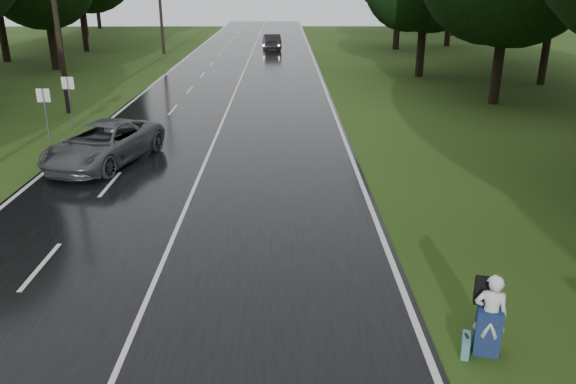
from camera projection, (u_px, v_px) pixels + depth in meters
name	position (u px, v px, depth m)	size (l,w,h in m)	color
ground	(143.00, 311.00, 12.16)	(160.00, 160.00, 0.00)	#2C4715
road	(228.00, 110.00, 30.85)	(12.00, 140.00, 0.04)	black
lane_center	(228.00, 110.00, 30.84)	(0.12, 140.00, 0.01)	silver
grey_car	(104.00, 143.00, 21.60)	(2.60, 5.64, 1.57)	#484B4D
far_car	(272.00, 41.00, 57.60)	(1.61, 4.61, 1.52)	black
hitchhiker	(489.00, 317.00, 10.54)	(0.70, 0.66, 1.70)	silver
suitcase	(466.00, 345.00, 10.73)	(0.15, 0.51, 0.36)	teal
utility_pole_mid	(69.00, 113.00, 30.30)	(1.80, 0.28, 9.64)	black
utility_pole_far	(164.00, 54.00, 54.38)	(1.80, 0.28, 10.27)	black
road_sign_a	(51.00, 143.00, 24.71)	(0.57, 0.10, 2.39)	white
road_sign_b	(74.00, 127.00, 27.44)	(0.58, 0.10, 2.42)	white
tree_left_e	(56.00, 70.00, 44.91)	(7.83, 7.83, 12.24)	black
tree_left_f	(87.00, 51.00, 56.36)	(9.15, 9.15, 14.30)	black
tree_right_d	(493.00, 103.00, 32.58)	(8.28, 8.28, 12.93)	black
tree_right_e	(419.00, 76.00, 41.73)	(7.70, 7.70, 12.03)	black
tree_right_f	(395.00, 49.00, 58.04)	(8.29, 8.29, 12.95)	black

